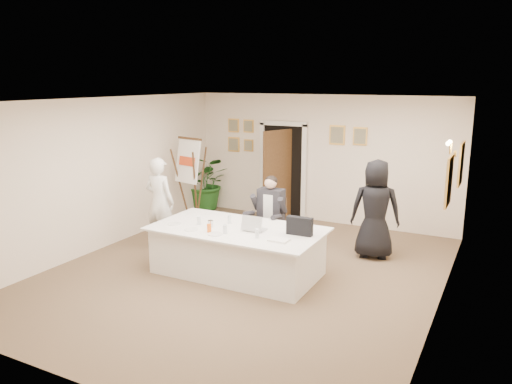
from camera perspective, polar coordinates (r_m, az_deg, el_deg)
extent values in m
plane|color=brown|center=(8.33, -1.21, -9.19)|extent=(7.00, 7.00, 0.00)
cube|color=white|center=(7.73, -1.31, 10.43)|extent=(6.00, 7.00, 0.02)
cube|color=#F0E2CA|center=(11.06, 7.47, 3.74)|extent=(6.00, 0.10, 2.80)
cube|color=#F0E2CA|center=(5.24, -20.06, -7.15)|extent=(6.00, 0.10, 2.80)
cube|color=#F0E2CA|center=(9.69, -17.04, 2.01)|extent=(0.10, 7.00, 2.80)
cube|color=#F0E2CA|center=(7.03, 20.77, -2.20)|extent=(0.10, 7.00, 2.80)
cube|color=black|center=(11.43, 3.12, 2.34)|extent=(0.92, 0.06, 2.10)
cube|color=white|center=(11.62, 0.72, 2.53)|extent=(0.10, 0.06, 2.20)
cube|color=white|center=(11.20, 5.49, 2.08)|extent=(0.10, 0.06, 2.20)
cube|color=#382411|center=(11.03, 2.46, 1.86)|extent=(0.33, 0.81, 2.02)
cube|color=silver|center=(8.18, -2.14, -6.80)|extent=(2.59, 1.29, 0.75)
cube|color=silver|center=(8.06, -2.16, -4.22)|extent=(2.77, 1.47, 0.03)
cube|color=white|center=(10.64, -7.70, 3.50)|extent=(0.68, 0.34, 0.92)
imported|color=white|center=(9.59, -10.96, -1.12)|extent=(0.62, 0.41, 1.70)
imported|color=black|center=(9.02, 13.49, -1.92)|extent=(0.97, 0.75, 1.77)
imported|color=#1D521B|center=(12.16, -5.61, 1.08)|extent=(1.40, 1.28, 1.33)
cube|color=black|center=(7.69, 5.01, -3.89)|extent=(0.41, 0.13, 0.28)
cube|color=white|center=(7.42, 2.61, -5.50)|extent=(0.30, 0.22, 0.03)
cylinder|color=white|center=(8.36, -9.34, -3.61)|extent=(0.22, 0.22, 0.01)
cylinder|color=white|center=(8.01, -7.42, -4.26)|extent=(0.28, 0.28, 0.01)
cylinder|color=white|center=(7.74, -4.70, -4.81)|extent=(0.26, 0.26, 0.01)
cylinder|color=silver|center=(8.26, -6.53, -3.27)|extent=(0.07, 0.07, 0.14)
cylinder|color=silver|center=(7.76, -3.56, -4.27)|extent=(0.08, 0.08, 0.14)
cylinder|color=silver|center=(7.54, 0.11, -4.76)|extent=(0.07, 0.07, 0.14)
cylinder|color=silver|center=(8.29, -3.07, -3.15)|extent=(0.07, 0.07, 0.14)
cylinder|color=orange|center=(7.85, -5.38, -4.13)|extent=(0.08, 0.08, 0.13)
cylinder|color=silver|center=(8.12, -5.22, -3.63)|extent=(0.11, 0.11, 0.11)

